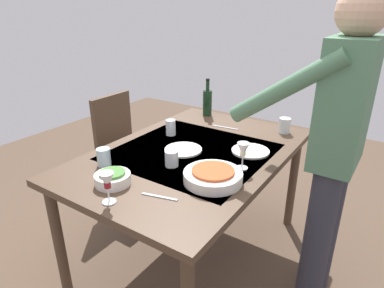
# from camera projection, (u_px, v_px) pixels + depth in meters

# --- Properties ---
(ground_plane) EXTENTS (6.00, 6.00, 0.00)m
(ground_plane) POSITION_uv_depth(u_px,v_px,m) (192.00, 252.00, 2.33)
(ground_plane) COLOR brown
(dining_table) EXTENTS (1.53, 1.03, 0.77)m
(dining_table) POSITION_uv_depth(u_px,v_px,m) (192.00, 162.00, 2.06)
(dining_table) COLOR #4C3828
(dining_table) RESTS_ON ground_plane
(chair_near) EXTENTS (0.40, 0.40, 0.91)m
(chair_near) POSITION_uv_depth(u_px,v_px,m) (122.00, 142.00, 2.80)
(chair_near) COLOR #352114
(chair_near) RESTS_ON ground_plane
(person_server) EXTENTS (0.42, 0.61, 1.69)m
(person_server) POSITION_uv_depth(u_px,v_px,m) (333.00, 146.00, 1.63)
(person_server) COLOR #2D2D38
(person_server) RESTS_ON ground_plane
(wine_bottle) EXTENTS (0.07, 0.07, 0.30)m
(wine_bottle) POSITION_uv_depth(u_px,v_px,m) (207.00, 102.00, 2.65)
(wine_bottle) COLOR black
(wine_bottle) RESTS_ON dining_table
(wine_glass_left) EXTENTS (0.07, 0.07, 0.15)m
(wine_glass_left) POSITION_uv_depth(u_px,v_px,m) (243.00, 151.00, 1.78)
(wine_glass_left) COLOR white
(wine_glass_left) RESTS_ON dining_table
(wine_glass_right) EXTENTS (0.07, 0.07, 0.15)m
(wine_glass_right) POSITION_uv_depth(u_px,v_px,m) (108.00, 182.00, 1.47)
(wine_glass_right) COLOR white
(wine_glass_right) RESTS_ON dining_table
(water_cup_near_left) EXTENTS (0.08, 0.08, 0.10)m
(water_cup_near_left) POSITION_uv_depth(u_px,v_px,m) (104.00, 157.00, 1.84)
(water_cup_near_left) COLOR silver
(water_cup_near_left) RESTS_ON dining_table
(water_cup_near_right) EXTENTS (0.07, 0.07, 0.11)m
(water_cup_near_right) POSITION_uv_depth(u_px,v_px,m) (171.00, 127.00, 2.27)
(water_cup_near_right) COLOR silver
(water_cup_near_right) RESTS_ON dining_table
(water_cup_far_left) EXTENTS (0.08, 0.08, 0.10)m
(water_cup_far_left) POSITION_uv_depth(u_px,v_px,m) (285.00, 125.00, 2.31)
(water_cup_far_left) COLOR silver
(water_cup_far_left) RESTS_ON dining_table
(water_cup_far_right) EXTENTS (0.08, 0.08, 0.09)m
(water_cup_far_right) POSITION_uv_depth(u_px,v_px,m) (172.00, 158.00, 1.84)
(water_cup_far_right) COLOR silver
(water_cup_far_right) RESTS_ON dining_table
(serving_bowl_pasta) EXTENTS (0.30, 0.30, 0.07)m
(serving_bowl_pasta) POSITION_uv_depth(u_px,v_px,m) (213.00, 176.00, 1.67)
(serving_bowl_pasta) COLOR white
(serving_bowl_pasta) RESTS_ON dining_table
(side_bowl_salad) EXTENTS (0.18, 0.18, 0.07)m
(side_bowl_salad) POSITION_uv_depth(u_px,v_px,m) (113.00, 178.00, 1.66)
(side_bowl_salad) COLOR white
(side_bowl_salad) RESTS_ON dining_table
(dinner_plate_near) EXTENTS (0.23, 0.23, 0.01)m
(dinner_plate_near) POSITION_uv_depth(u_px,v_px,m) (183.00, 150.00, 2.04)
(dinner_plate_near) COLOR white
(dinner_plate_near) RESTS_ON dining_table
(dinner_plate_far) EXTENTS (0.23, 0.23, 0.01)m
(dinner_plate_far) POSITION_uv_depth(u_px,v_px,m) (250.00, 151.00, 2.02)
(dinner_plate_far) COLOR white
(dinner_plate_far) RESTS_ON dining_table
(table_knife) EXTENTS (0.04, 0.20, 0.00)m
(table_knife) POSITION_uv_depth(u_px,v_px,m) (225.00, 127.00, 2.42)
(table_knife) COLOR silver
(table_knife) RESTS_ON dining_table
(table_fork) EXTENTS (0.06, 0.18, 0.00)m
(table_fork) POSITION_uv_depth(u_px,v_px,m) (160.00, 197.00, 1.55)
(table_fork) COLOR silver
(table_fork) RESTS_ON dining_table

